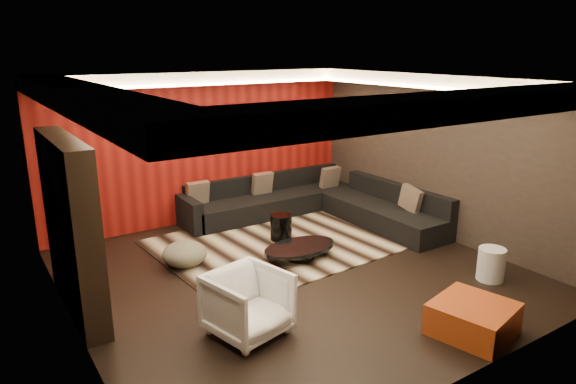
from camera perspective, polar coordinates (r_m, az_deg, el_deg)
floor at (r=7.64m, az=0.60°, el=-9.05°), size 6.00×6.00×0.02m
ceiling at (r=6.94m, az=0.67°, el=12.59°), size 6.00×6.00×0.02m
wall_back at (r=9.74m, az=-9.35°, el=4.94°), size 6.00×0.02×2.80m
wall_left at (r=6.08m, az=-23.63°, el=-2.77°), size 0.02×6.00×2.80m
wall_right at (r=9.15m, az=16.51°, el=3.80°), size 0.02×6.00×2.80m
red_feature_wall at (r=9.71m, az=-9.25°, el=4.90°), size 5.98×0.05×2.78m
soffit_back at (r=9.31m, az=-8.90°, el=12.47°), size 6.00×0.60×0.22m
soffit_front at (r=4.96m, az=18.65°, el=9.11°), size 6.00×0.60×0.22m
soffit_left at (r=5.89m, az=-22.03°, el=9.72°), size 0.60×4.80×0.22m
soffit_right at (r=8.75m, az=15.82°, el=11.88°), size 0.60×4.80×0.22m
cove_back at (r=9.00m, az=-7.95°, el=11.83°), size 4.80×0.08×0.04m
cove_front at (r=5.18m, az=15.60°, el=8.60°), size 4.80×0.08×0.04m
cove_left at (r=5.97m, az=-18.72°, el=9.23°), size 0.08×4.80×0.04m
cove_right at (r=8.50m, az=14.24°, el=11.28°), size 0.08×4.80×0.04m
tv_surround at (r=6.76m, az=-22.95°, el=-3.58°), size 0.30×2.00×2.20m
tv_screen at (r=6.69m, az=-21.93°, el=-0.53°), size 0.04×1.30×0.80m
tv_shelf at (r=6.92m, az=-21.30°, el=-6.50°), size 0.04×1.60×0.04m
rug at (r=8.76m, az=-0.75°, el=-5.56°), size 4.18×3.24×0.02m
coffee_table at (r=8.05m, az=1.31°, el=-6.67°), size 1.27×1.27×0.21m
drum_stool at (r=8.78m, az=-0.78°, el=-3.91°), size 0.40×0.40×0.44m
striped_pouf at (r=7.92m, az=-11.41°, el=-6.75°), size 0.80×0.80×0.37m
white_side_table at (r=7.88m, az=21.64°, el=-7.47°), size 0.48×0.48×0.47m
orange_ottoman at (r=6.45m, az=19.85°, el=-13.08°), size 1.00×1.00×0.37m
armchair at (r=6.00m, az=-4.44°, el=-12.28°), size 0.97×0.99×0.76m
sectional_sofa at (r=9.90m, az=2.91°, el=-1.48°), size 3.65×3.50×0.75m
throw_pillows at (r=9.79m, az=1.27°, el=0.51°), size 3.26×2.78×0.50m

